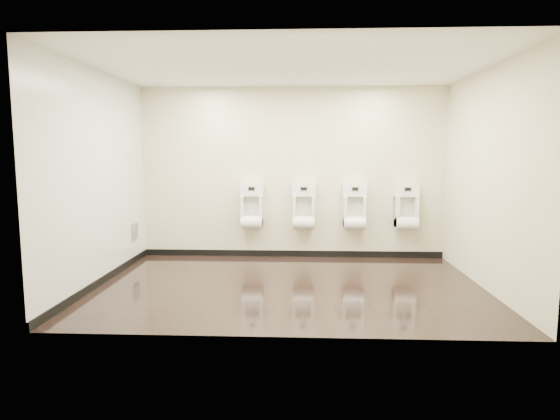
# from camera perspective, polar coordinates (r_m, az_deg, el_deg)

# --- Properties ---
(ground) EXTENTS (5.00, 3.50, 0.00)m
(ground) POSITION_cam_1_polar(r_m,az_deg,el_deg) (6.23, 1.15, -9.15)
(ground) COLOR black
(ground) RESTS_ON ground
(ceiling) EXTENTS (5.00, 3.50, 0.00)m
(ceiling) POSITION_cam_1_polar(r_m,az_deg,el_deg) (6.08, 1.22, 17.11)
(ceiling) COLOR white
(back_wall) EXTENTS (5.00, 0.02, 2.80)m
(back_wall) POSITION_cam_1_polar(r_m,az_deg,el_deg) (7.74, 1.50, 4.52)
(back_wall) COLOR beige
(back_wall) RESTS_ON ground
(front_wall) EXTENTS (5.00, 0.02, 2.80)m
(front_wall) POSITION_cam_1_polar(r_m,az_deg,el_deg) (4.25, 0.62, 2.54)
(front_wall) COLOR beige
(front_wall) RESTS_ON ground
(left_wall) EXTENTS (0.02, 3.50, 2.80)m
(left_wall) POSITION_cam_1_polar(r_m,az_deg,el_deg) (6.55, -21.30, 3.61)
(left_wall) COLOR beige
(left_wall) RESTS_ON ground
(right_wall) EXTENTS (0.02, 3.50, 2.80)m
(right_wall) POSITION_cam_1_polar(r_m,az_deg,el_deg) (6.44, 24.08, 3.43)
(right_wall) COLOR beige
(right_wall) RESTS_ON ground
(tile_overlay_left) EXTENTS (0.01, 3.50, 2.80)m
(tile_overlay_left) POSITION_cam_1_polar(r_m,az_deg,el_deg) (6.55, -21.26, 3.61)
(tile_overlay_left) COLOR silver
(tile_overlay_left) RESTS_ON ground
(skirting_back) EXTENTS (5.00, 0.02, 0.10)m
(skirting_back) POSITION_cam_1_polar(r_m,az_deg,el_deg) (7.90, 1.47, -5.31)
(skirting_back) COLOR black
(skirting_back) RESTS_ON ground
(skirting_left) EXTENTS (0.02, 3.50, 0.10)m
(skirting_left) POSITION_cam_1_polar(r_m,az_deg,el_deg) (6.75, -20.70, -7.90)
(skirting_left) COLOR black
(skirting_left) RESTS_ON ground
(access_panel) EXTENTS (0.04, 0.25, 0.25)m
(access_panel) POSITION_cam_1_polar(r_m,az_deg,el_deg) (7.74, -17.31, -2.49)
(access_panel) COLOR #9E9EA3
(access_panel) RESTS_ON left_wall
(urinal_0) EXTENTS (0.40, 0.30, 0.74)m
(urinal_0) POSITION_cam_1_polar(r_m,az_deg,el_deg) (7.70, -3.44, 0.13)
(urinal_0) COLOR white
(urinal_0) RESTS_ON back_wall
(urinal_1) EXTENTS (0.40, 0.30, 0.74)m
(urinal_1) POSITION_cam_1_polar(r_m,az_deg,el_deg) (7.65, 2.90, 0.10)
(urinal_1) COLOR white
(urinal_1) RESTS_ON back_wall
(urinal_2) EXTENTS (0.40, 0.30, 0.74)m
(urinal_2) POSITION_cam_1_polar(r_m,az_deg,el_deg) (7.70, 9.06, 0.07)
(urinal_2) COLOR white
(urinal_2) RESTS_ON back_wall
(urinal_3) EXTENTS (0.40, 0.30, 0.74)m
(urinal_3) POSITION_cam_1_polar(r_m,az_deg,el_deg) (7.84, 15.16, 0.03)
(urinal_3) COLOR white
(urinal_3) RESTS_ON back_wall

